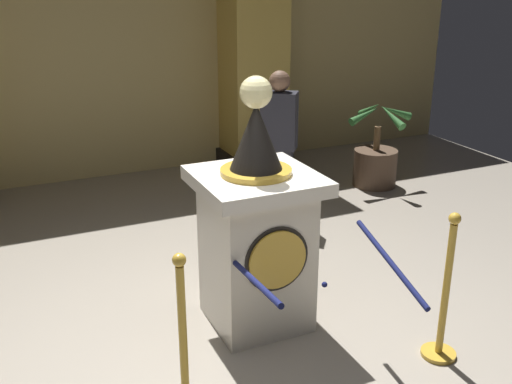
{
  "coord_description": "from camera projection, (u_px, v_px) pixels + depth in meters",
  "views": [
    {
      "loc": [
        -1.38,
        -3.21,
        2.48
      ],
      "look_at": [
        0.26,
        0.39,
        1.04
      ],
      "focal_mm": 41.74,
      "sensor_mm": 36.0,
      "label": 1
    }
  ],
  "objects": [
    {
      "name": "column_right",
      "position": [
        252.0,
        37.0,
        7.74
      ],
      "size": [
        0.89,
        0.89,
        3.48
      ],
      "color": "black",
      "rests_on": "ground_plane"
    },
    {
      "name": "potted_palm_right",
      "position": [
        376.0,
        161.0,
        7.38
      ],
      "size": [
        0.89,
        0.87,
        1.07
      ],
      "color": "#4C3828",
      "rests_on": "ground_plane"
    },
    {
      "name": "back_wall",
      "position": [
        100.0,
        33.0,
        7.31
      ],
      "size": [
        10.47,
        0.16,
        3.63
      ],
      "primitive_type": "cube",
      "color": "tan",
      "rests_on": "ground_plane"
    },
    {
      "name": "bystander_guest",
      "position": [
        279.0,
        144.0,
        6.16
      ],
      "size": [
        0.42,
        0.39,
        1.59
      ],
      "color": "#26262D",
      "rests_on": "ground_plane"
    },
    {
      "name": "velvet_rope",
      "position": [
        325.0,
        272.0,
        3.61
      ],
      "size": [
        1.02,
        1.0,
        0.22
      ],
      "color": "#141947"
    },
    {
      "name": "ground_plane",
      "position": [
        245.0,
        355.0,
        4.13
      ],
      "size": [
        10.47,
        10.47,
        0.0
      ],
      "primitive_type": "plane",
      "color": "#9E9384"
    },
    {
      "name": "stanchion_far",
      "position": [
        444.0,
        308.0,
        4.0
      ],
      "size": [
        0.24,
        0.24,
        1.07
      ],
      "color": "gold",
      "rests_on": "ground_plane"
    },
    {
      "name": "stanchion_near",
      "position": [
        184.0,
        357.0,
        3.5
      ],
      "size": [
        0.24,
        0.24,
        1.04
      ],
      "color": "gold",
      "rests_on": "ground_plane"
    },
    {
      "name": "pedestal_clock",
      "position": [
        256.0,
        233.0,
        4.31
      ],
      "size": [
        0.84,
        0.84,
        1.86
      ],
      "color": "silver",
      "rests_on": "ground_plane"
    }
  ]
}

